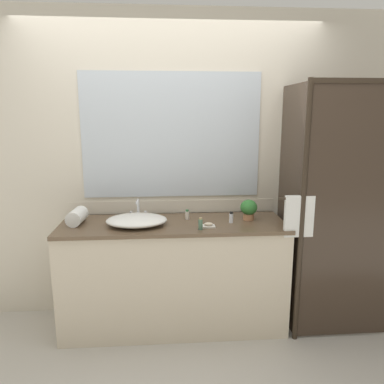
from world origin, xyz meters
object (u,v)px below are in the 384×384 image
object	(u,v)px
sink_basin	(137,220)
amenity_bottle_shampoo	(187,215)
faucet	(138,212)
soap_dish	(208,225)
rolled_towel_near_edge	(77,216)
potted_plant	(249,209)
amenity_bottle_body_wash	(231,218)
amenity_bottle_lotion	(201,224)

from	to	relation	value
sink_basin	amenity_bottle_shampoo	size ratio (longest dim) A/B	5.93
faucet	amenity_bottle_shampoo	xyz separation A→B (m)	(0.41, -0.06, -0.02)
faucet	amenity_bottle_shampoo	size ratio (longest dim) A/B	2.12
soap_dish	rolled_towel_near_edge	bearing A→B (deg)	170.85
soap_dish	rolled_towel_near_edge	xyz separation A→B (m)	(-1.03, 0.17, 0.05)
soap_dish	potted_plant	bearing A→B (deg)	26.57
soap_dish	amenity_bottle_shampoo	world-z (taller)	amenity_bottle_shampoo
sink_basin	amenity_bottle_body_wash	xyz separation A→B (m)	(0.75, 0.01, 0.00)
sink_basin	soap_dish	bearing A→B (deg)	-9.59
sink_basin	amenity_bottle_lotion	size ratio (longest dim) A/B	5.18
potted_plant	amenity_bottle_lotion	bearing A→B (deg)	-150.46
potted_plant	faucet	bearing A→B (deg)	173.14
amenity_bottle_lotion	rolled_towel_near_edge	bearing A→B (deg)	166.66
faucet	amenity_bottle_shampoo	bearing A→B (deg)	-7.90
amenity_bottle_body_wash	amenity_bottle_shampoo	xyz separation A→B (m)	(-0.35, 0.13, -0.00)
soap_dish	amenity_bottle_lotion	distance (m)	0.10
sink_basin	potted_plant	world-z (taller)	potted_plant
faucet	amenity_bottle_lotion	world-z (taller)	faucet
potted_plant	soap_dish	xyz separation A→B (m)	(-0.35, -0.18, -0.08)
soap_dish	amenity_bottle_body_wash	world-z (taller)	amenity_bottle_body_wash
potted_plant	soap_dish	distance (m)	0.40
sink_basin	amenity_bottle_body_wash	size ratio (longest dim) A/B	5.32
amenity_bottle_body_wash	amenity_bottle_lotion	bearing A→B (deg)	-148.08
faucet	amenity_bottle_shampoo	distance (m)	0.41
sink_basin	amenity_bottle_shampoo	xyz separation A→B (m)	(0.41, 0.14, -0.00)
amenity_bottle_lotion	potted_plant	bearing A→B (deg)	29.54
rolled_towel_near_edge	faucet	bearing A→B (deg)	14.28
rolled_towel_near_edge	potted_plant	bearing A→B (deg)	0.45
faucet	soap_dish	size ratio (longest dim) A/B	1.70
faucet	rolled_towel_near_edge	world-z (taller)	faucet
amenity_bottle_lotion	faucet	bearing A→B (deg)	144.52
soap_dish	sink_basin	bearing A→B (deg)	170.41
faucet	amenity_bottle_body_wash	size ratio (longest dim) A/B	1.90
potted_plant	sink_basin	bearing A→B (deg)	-174.81
soap_dish	amenity_bottle_lotion	xyz separation A→B (m)	(-0.07, -0.06, 0.03)
soap_dish	amenity_bottle_body_wash	bearing A→B (deg)	27.57
sink_basin	rolled_towel_near_edge	size ratio (longest dim) A/B	2.10
amenity_bottle_body_wash	amenity_bottle_shampoo	distance (m)	0.37
sink_basin	faucet	world-z (taller)	faucet
amenity_bottle_body_wash	amenity_bottle_shampoo	size ratio (longest dim) A/B	1.12
potted_plant	amenity_bottle_lotion	distance (m)	0.49
soap_dish	amenity_bottle_shampoo	size ratio (longest dim) A/B	1.24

